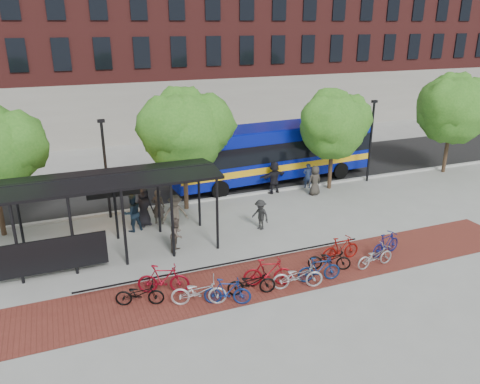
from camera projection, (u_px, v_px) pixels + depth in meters
name	position (u px, v px, depth m)	size (l,w,h in m)	color
ground	(262.00, 223.00, 23.62)	(160.00, 160.00, 0.00)	#9E9E99
asphalt_street	(212.00, 177.00, 30.60)	(160.00, 8.00, 0.01)	black
curb	(233.00, 196.00, 27.09)	(160.00, 0.25, 0.12)	#B7B7B2
brick_strip	(268.00, 277.00, 18.55)	(24.00, 3.00, 0.01)	maroon
bike_rack_rail	(229.00, 273.00, 18.88)	(12.00, 0.05, 0.95)	black
building_brick	(247.00, 18.00, 46.40)	(55.00, 14.00, 20.00)	maroon
bus_shelter	(89.00, 190.00, 19.34)	(10.60, 3.07, 3.60)	black
tree_b	(185.00, 127.00, 24.01)	(5.15, 4.20, 6.47)	#382619
tree_c	(334.00, 122.00, 27.28)	(4.66, 3.80, 5.92)	#382619
tree_d	(454.00, 106.00, 30.29)	(5.39, 4.40, 6.55)	#382619
lamp_post_left	(106.00, 167.00, 23.38)	(0.35, 0.20, 5.12)	black
lamp_post_right	(371.00, 139.00, 28.97)	(0.35, 0.20, 5.12)	black
bus	(273.00, 150.00, 29.18)	(13.38, 3.79, 3.57)	#081597
bike_0	(140.00, 294.00, 16.60)	(0.60, 1.73, 0.91)	black
bike_1	(163.00, 279.00, 17.31)	(0.55, 1.93, 1.16)	maroon
bike_2	(199.00, 291.00, 16.61)	(0.70, 2.00, 1.05)	#BCBCBF
bike_3	(227.00, 292.00, 16.63)	(0.48, 1.71, 1.03)	navy
bike_4	(251.00, 283.00, 17.27)	(0.63, 1.82, 0.96)	black
bike_5	(268.00, 272.00, 17.79)	(0.54, 1.90, 1.14)	#A00E18
bike_6	(298.00, 276.00, 17.65)	(0.68, 1.96, 1.03)	#B1B1B3
bike_7	(319.00, 269.00, 18.12)	(0.49, 1.74, 1.05)	navy
bike_8	(329.00, 259.00, 19.01)	(0.61, 1.74, 0.92)	black
bike_9	(341.00, 248.00, 19.77)	(0.50, 1.76, 1.06)	maroon
bike_10	(375.00, 256.00, 19.23)	(0.62, 1.78, 0.93)	#ABAAAD
bike_11	(386.00, 244.00, 20.19)	(0.49, 1.73, 1.04)	navy
pedestrian_0	(144.00, 207.00, 23.03)	(0.97, 0.63, 1.98)	black
pedestrian_1	(158.00, 207.00, 23.24)	(0.66, 0.43, 1.82)	#473F39
pedestrian_2	(132.00, 213.00, 22.41)	(0.91, 0.71, 1.88)	#1A2C3E
pedestrian_3	(175.00, 213.00, 22.36)	(1.20, 0.69, 1.86)	brown
pedestrian_5	(274.00, 177.00, 27.48)	(1.78, 0.57, 1.92)	black
pedestrian_6	(315.00, 181.00, 27.20)	(0.86, 0.56, 1.75)	#38332D
pedestrian_7	(308.00, 176.00, 28.33)	(0.57, 0.37, 1.55)	#212E4D
pedestrian_8	(177.00, 235.00, 20.48)	(0.76, 0.59, 1.56)	#51443C
pedestrian_9	(260.00, 215.00, 22.65)	(0.98, 0.57, 1.52)	black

